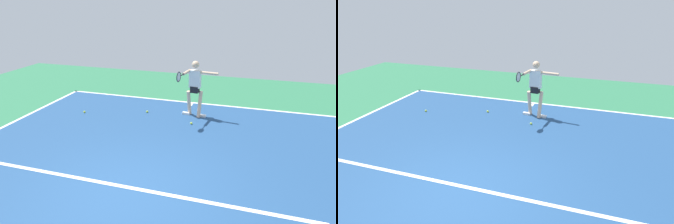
# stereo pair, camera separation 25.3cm
# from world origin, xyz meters

# --- Properties ---
(ground_plane) EXTENTS (19.48, 19.48, 0.00)m
(ground_plane) POSITION_xyz_m (0.00, 0.00, 0.00)
(ground_plane) COLOR #2D754C
(court_surface) EXTENTS (9.50, 11.37, 0.00)m
(court_surface) POSITION_xyz_m (0.00, 0.00, 0.00)
(court_surface) COLOR navy
(court_surface) RESTS_ON ground_plane
(court_line_baseline_near) EXTENTS (9.50, 0.10, 0.01)m
(court_line_baseline_near) POSITION_xyz_m (0.00, -5.63, 0.00)
(court_line_baseline_near) COLOR white
(court_line_baseline_near) RESTS_ON ground_plane
(court_line_service) EXTENTS (7.12, 0.10, 0.01)m
(court_line_service) POSITION_xyz_m (0.00, -0.25, 0.00)
(court_line_service) COLOR white
(court_line_service) RESTS_ON ground_plane
(court_line_centre_mark) EXTENTS (0.10, 0.30, 0.01)m
(court_line_centre_mark) POSITION_xyz_m (0.00, -5.43, 0.00)
(court_line_centre_mark) COLOR white
(court_line_centre_mark) RESTS_ON ground_plane
(tennis_player) EXTENTS (1.09, 1.18, 1.74)m
(tennis_player) POSITION_xyz_m (-0.33, -4.40, 1.00)
(tennis_player) COLOR beige
(tennis_player) RESTS_ON ground_plane
(tennis_ball_near_service_line) EXTENTS (0.07, 0.07, 0.07)m
(tennis_ball_near_service_line) POSITION_xyz_m (3.09, -3.63, 0.03)
(tennis_ball_near_service_line) COLOR #CCE033
(tennis_ball_near_service_line) RESTS_ON ground_plane
(tennis_ball_by_sideline) EXTENTS (0.07, 0.07, 0.07)m
(tennis_ball_by_sideline) POSITION_xyz_m (-0.41, -3.72, 0.03)
(tennis_ball_by_sideline) COLOR #C6E53D
(tennis_ball_by_sideline) RESTS_ON ground_plane
(tennis_ball_far_corner) EXTENTS (0.07, 0.07, 0.07)m
(tennis_ball_far_corner) POSITION_xyz_m (1.17, -4.24, 0.03)
(tennis_ball_far_corner) COLOR #CCE033
(tennis_ball_far_corner) RESTS_ON ground_plane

